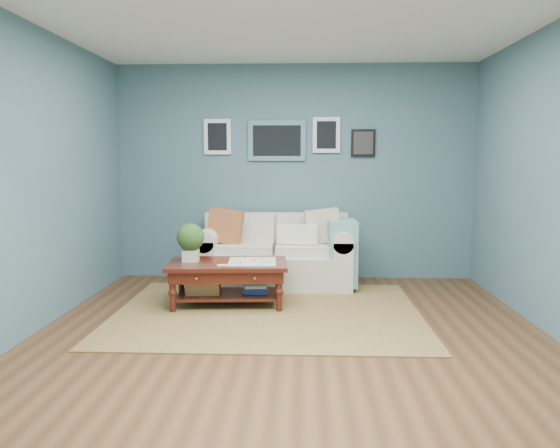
{
  "coord_description": "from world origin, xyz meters",
  "views": [
    {
      "loc": [
        0.1,
        -4.44,
        1.53
      ],
      "look_at": [
        -0.12,
        1.0,
        0.87
      ],
      "focal_mm": 35.0,
      "sensor_mm": 36.0,
      "label": 1
    }
  ],
  "objects": [
    {
      "name": "room_shell",
      "position": [
        -0.0,
        0.06,
        1.36
      ],
      "size": [
        5.0,
        5.02,
        2.7
      ],
      "color": "brown",
      "rests_on": "ground"
    },
    {
      "name": "area_rug",
      "position": [
        -0.24,
        0.85,
        0.01
      ],
      "size": [
        3.01,
        2.4,
        0.01
      ],
      "primitive_type": "cube",
      "color": "brown",
      "rests_on": "ground"
    },
    {
      "name": "loveseat",
      "position": [
        -0.14,
        2.02,
        0.39
      ],
      "size": [
        1.86,
        0.84,
        0.95
      ],
      "color": "silver",
      "rests_on": "ground"
    },
    {
      "name": "coffee_table",
      "position": [
        -0.74,
        1.11,
        0.38
      ],
      "size": [
        1.27,
        0.79,
        0.86
      ],
      "rotation": [
        0.0,
        0.0,
        0.07
      ],
      "color": "#360C09",
      "rests_on": "ground"
    }
  ]
}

